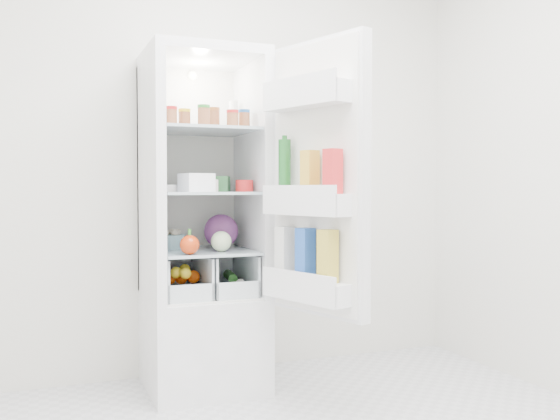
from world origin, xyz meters
name	(u,v)px	position (x,y,z in m)	size (l,w,h in m)	color
room_walls	(339,46)	(0.00, 0.00, 1.59)	(3.02, 3.02, 2.61)	silver
refrigerator	(201,264)	(-0.20, 1.25, 0.67)	(0.60, 0.60, 1.80)	silver
shelf_low	(204,251)	(-0.20, 1.19, 0.74)	(0.49, 0.53, 0.01)	#A4B7C0
shelf_mid	(204,193)	(-0.20, 1.19, 1.05)	(0.49, 0.53, 0.01)	#A4B7C0
shelf_top	(203,131)	(-0.20, 1.19, 1.38)	(0.49, 0.53, 0.01)	#A4B7C0
crisper_left	(181,277)	(-0.32, 1.19, 0.61)	(0.23, 0.46, 0.22)	silver
crisper_right	(226,274)	(-0.08, 1.19, 0.61)	(0.23, 0.46, 0.22)	silver
condiment_jars	(209,119)	(-0.20, 1.07, 1.43)	(0.46, 0.16, 0.08)	#B21919
squeeze_bottle	(233,117)	(0.00, 1.30, 1.47)	(0.05, 0.05, 0.17)	white
tub_white	(196,183)	(-0.27, 1.05, 1.10)	(0.14, 0.14, 0.09)	white
tub_cream	(204,186)	(-0.21, 1.13, 1.09)	(0.11, 0.11, 0.06)	white
tin_red	(244,186)	(-0.01, 1.07, 1.09)	(0.09, 0.09, 0.06)	red
foil_tray	(171,188)	(-0.36, 1.25, 1.08)	(0.15, 0.11, 0.04)	silver
tub_green	(220,184)	(-0.10, 1.24, 1.10)	(0.10, 0.15, 0.08)	#3F8B4A
red_cabbage	(221,231)	(-0.09, 1.24, 0.84)	(0.19, 0.19, 0.19)	#561D52
bell_pepper	(190,245)	(-0.33, 0.97, 0.80)	(0.10, 0.10, 0.10)	#BD310B
mushroom_bowl	(171,242)	(-0.35, 1.31, 0.79)	(0.16, 0.16, 0.08)	#8CBFD1
salad_bag	(221,241)	(-0.14, 1.06, 0.80)	(0.11, 0.11, 0.11)	#B8CF9B
citrus_pile	(183,281)	(-0.32, 1.13, 0.59)	(0.20, 0.24, 0.16)	#F95C0D
veg_pile	(227,283)	(-0.07, 1.18, 0.56)	(0.16, 0.30, 0.10)	#1D4F1A
fridge_door	(315,185)	(0.19, 0.62, 1.09)	(0.33, 0.59, 1.30)	silver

